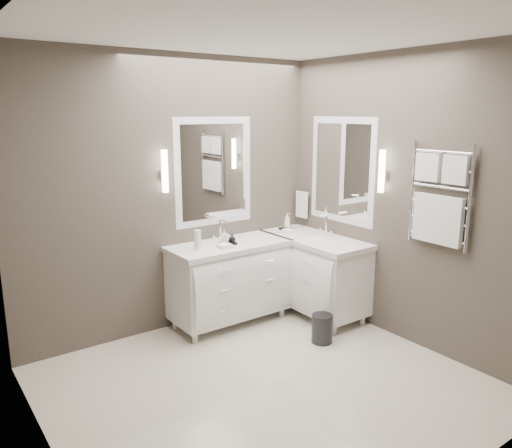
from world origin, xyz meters
TOP-DOWN VIEW (x-y plane):
  - floor at (0.00, 0.00)m, footprint 3.20×3.00m
  - ceiling at (0.00, 0.00)m, footprint 3.20×3.00m
  - wall_back at (0.00, 1.50)m, footprint 3.20×0.01m
  - wall_front at (0.00, -1.50)m, footprint 3.20×0.01m
  - wall_left at (-1.60, 0.00)m, footprint 0.01×3.00m
  - wall_right at (1.60, 0.00)m, footprint 0.01×3.00m
  - vanity_back at (0.45, 1.23)m, footprint 1.24×0.59m
  - vanity_right at (1.33, 0.90)m, footprint 0.59×1.24m
  - mirror_back at (0.45, 1.49)m, footprint 0.90×0.02m
  - mirror_right at (1.59, 0.80)m, footprint 0.02×0.90m
  - sconce_back at (-0.13, 1.43)m, footprint 0.06×0.06m
  - sconce_right at (1.53, 0.22)m, footprint 0.06×0.06m
  - towel_bar_corner at (1.54, 1.36)m, footprint 0.03×0.22m
  - towel_ladder at (1.55, -0.40)m, footprint 0.06×0.58m
  - waste_bin at (0.90, 0.31)m, footprint 0.24×0.24m
  - amenity_tray_back at (0.42, 1.19)m, footprint 0.17×0.13m
  - amenity_tray_right at (1.29, 1.32)m, footprint 0.12×0.16m
  - water_bottle at (0.08, 1.21)m, footprint 0.07×0.07m
  - soap_bottle_a at (0.39, 1.21)m, footprint 0.08×0.08m
  - soap_bottle_b at (0.45, 1.16)m, footprint 0.09×0.09m
  - soap_bottle_c at (1.29, 1.32)m, footprint 0.08×0.08m

SIDE VIEW (x-z plane):
  - floor at x=0.00m, z-range -0.01..0.00m
  - waste_bin at x=0.90m, z-range 0.00..0.28m
  - vanity_back at x=0.45m, z-range 0.00..0.97m
  - vanity_right at x=1.33m, z-range 0.00..0.97m
  - amenity_tray_back at x=0.42m, z-range 0.85..0.87m
  - amenity_tray_right at x=1.29m, z-range 0.85..0.87m
  - soap_bottle_b at x=0.45m, z-range 0.87..0.96m
  - soap_bottle_a at x=0.39m, z-range 0.87..1.00m
  - water_bottle at x=0.08m, z-range 0.85..1.04m
  - soap_bottle_c at x=1.29m, z-range 0.87..1.04m
  - towel_bar_corner at x=1.54m, z-range 0.97..1.27m
  - wall_back at x=0.00m, z-range 0.00..2.70m
  - wall_front at x=0.00m, z-range 0.00..2.70m
  - wall_left at x=-1.60m, z-range 0.00..2.70m
  - wall_right at x=1.60m, z-range 0.00..2.70m
  - towel_ladder at x=1.55m, z-range 0.94..1.84m
  - mirror_back at x=0.45m, z-range 1.00..2.10m
  - mirror_right at x=1.59m, z-range 1.00..2.10m
  - sconce_back at x=-0.13m, z-range 1.39..1.79m
  - sconce_right at x=1.53m, z-range 1.39..1.79m
  - ceiling at x=0.00m, z-range 2.70..2.71m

